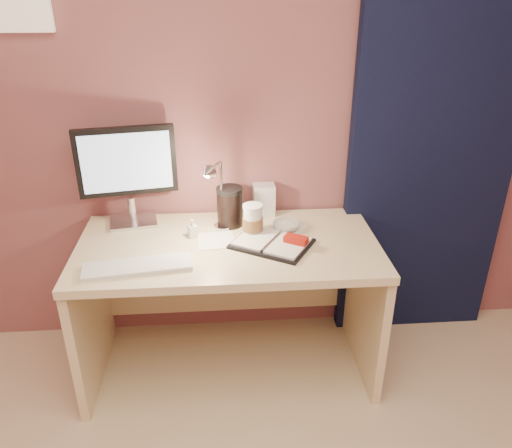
{
  "coord_description": "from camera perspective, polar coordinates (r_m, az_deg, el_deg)",
  "views": [
    {
      "loc": [
        -0.03,
        -0.66,
        1.83
      ],
      "look_at": [
        0.13,
        1.33,
        0.85
      ],
      "focal_mm": 35.0,
      "sensor_mm": 36.0,
      "label": 1
    }
  ],
  "objects": [
    {
      "name": "paper_a",
      "position": [
        2.35,
        -4.58,
        -1.88
      ],
      "size": [
        0.19,
        0.19,
        0.0
      ],
      "primitive_type": "cube",
      "rotation": [
        0.0,
        0.0,
        0.09
      ],
      "color": "white",
      "rests_on": "desk"
    },
    {
      "name": "lotion_bottle",
      "position": [
        2.37,
        -7.27,
        -0.49
      ],
      "size": [
        0.05,
        0.05,
        0.09
      ],
      "primitive_type": "imported",
      "rotation": [
        0.0,
        0.0,
        0.37
      ],
      "color": "silver",
      "rests_on": "desk"
    },
    {
      "name": "desk_lamp",
      "position": [
        2.29,
        -3.03,
        3.81
      ],
      "size": [
        0.15,
        0.22,
        0.37
      ],
      "rotation": [
        0.0,
        0.0,
        -0.41
      ],
      "color": "silver",
      "rests_on": "desk"
    },
    {
      "name": "paper_c",
      "position": [
        2.46,
        3.54,
        -0.49
      ],
      "size": [
        0.21,
        0.21,
        0.0
      ],
      "primitive_type": "cube",
      "rotation": [
        0.0,
        0.0,
        0.93
      ],
      "color": "white",
      "rests_on": "desk"
    },
    {
      "name": "keyboard",
      "position": [
        2.18,
        -13.38,
        -4.75
      ],
      "size": [
        0.47,
        0.2,
        0.02
      ],
      "primitive_type": "cube",
      "rotation": [
        0.0,
        0.0,
        0.14
      ],
      "color": "silver",
      "rests_on": "desk"
    },
    {
      "name": "desk",
      "position": [
        2.5,
        -3.12,
        -5.98
      ],
      "size": [
        1.4,
        0.7,
        0.73
      ],
      "color": "beige",
      "rests_on": "ground"
    },
    {
      "name": "coffee_cup",
      "position": [
        2.36,
        -0.38,
        0.33
      ],
      "size": [
        0.1,
        0.1,
        0.16
      ],
      "color": "silver",
      "rests_on": "desk"
    },
    {
      "name": "planner",
      "position": [
        2.3,
        2.06,
        -2.13
      ],
      "size": [
        0.42,
        0.39,
        0.05
      ],
      "rotation": [
        0.0,
        0.0,
        -0.54
      ],
      "color": "black",
      "rests_on": "desk"
    },
    {
      "name": "dark_jar",
      "position": [
        2.46,
        -3.02,
        1.78
      ],
      "size": [
        0.13,
        0.13,
        0.18
      ],
      "primitive_type": "cylinder",
      "color": "black",
      "rests_on": "desk"
    },
    {
      "name": "room",
      "position": [
        2.64,
        17.83,
        9.65
      ],
      "size": [
        3.5,
        3.5,
        3.5
      ],
      "color": "#C6B28E",
      "rests_on": "ground"
    },
    {
      "name": "monitor",
      "position": [
        2.47,
        -14.53,
        6.27
      ],
      "size": [
        0.46,
        0.2,
        0.5
      ],
      "rotation": [
        0.0,
        0.0,
        0.17
      ],
      "color": "silver",
      "rests_on": "desk"
    },
    {
      "name": "product_box",
      "position": [
        2.57,
        0.91,
        2.78
      ],
      "size": [
        0.11,
        0.09,
        0.16
      ],
      "primitive_type": "cube",
      "rotation": [
        0.0,
        0.0,
        0.02
      ],
      "color": "silver",
      "rests_on": "desk"
    },
    {
      "name": "bowl",
      "position": [
        2.43,
        3.44,
        -0.25
      ],
      "size": [
        0.16,
        0.16,
        0.04
      ],
      "primitive_type": "imported",
      "rotation": [
        0.0,
        0.0,
        0.24
      ],
      "color": "white",
      "rests_on": "desk"
    },
    {
      "name": "paper_b",
      "position": [
        2.33,
        0.52,
        -1.98
      ],
      "size": [
        0.16,
        0.16,
        0.0
      ],
      "primitive_type": "cube",
      "rotation": [
        0.0,
        0.0,
        -0.03
      ],
      "color": "white",
      "rests_on": "desk"
    }
  ]
}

